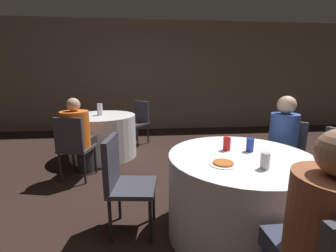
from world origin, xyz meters
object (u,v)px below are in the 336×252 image
at_px(chair_far_south, 73,143).
at_px(soda_can_silver, 265,161).
at_px(table_far, 103,136).
at_px(chair_near_northeast, 284,151).
at_px(chair_near_west, 122,176).
at_px(pizza_plate_near, 223,163).
at_px(soda_can_red, 227,144).
at_px(person_blue_shirt, 279,150).
at_px(bottle_far, 100,109).
at_px(soda_can_blue, 250,145).
at_px(table_near, 238,195).
at_px(person_orange_shirt, 79,136).
at_px(chair_far_northeast, 139,118).
at_px(chair_near_east, 333,166).
at_px(person_floral_shirt, 315,241).

distance_m(chair_far_south, soda_can_silver, 2.39).
relative_size(table_far, chair_near_northeast, 1.29).
relative_size(chair_near_west, chair_far_south, 1.00).
bearing_deg(table_far, pizza_plate_near, -60.09).
bearing_deg(soda_can_red, person_blue_shirt, 27.02).
bearing_deg(bottle_far, soda_can_blue, -50.72).
height_order(chair_near_west, chair_near_northeast, same).
distance_m(table_far, soda_can_silver, 3.01).
relative_size(table_near, table_far, 1.07).
bearing_deg(table_far, bottle_far, 152.24).
height_order(person_orange_shirt, person_blue_shirt, person_blue_shirt).
bearing_deg(bottle_far, chair_far_northeast, 49.58).
bearing_deg(chair_far_south, soda_can_red, -20.78).
relative_size(table_far, soda_can_red, 9.53).
distance_m(soda_can_silver, bottle_far, 3.00).
height_order(chair_near_east, person_blue_shirt, person_blue_shirt).
distance_m(table_far, chair_near_east, 3.32).
bearing_deg(chair_near_northeast, chair_near_east, 165.39).
relative_size(person_blue_shirt, soda_can_silver, 9.83).
distance_m(chair_near_east, person_blue_shirt, 0.51).
height_order(person_floral_shirt, soda_can_red, person_floral_shirt).
relative_size(table_near, chair_near_northeast, 1.38).
bearing_deg(chair_far_south, chair_near_west, -44.06).
bearing_deg(person_orange_shirt, person_floral_shirt, -40.45).
distance_m(chair_near_northeast, chair_far_northeast, 2.93).
height_order(soda_can_red, soda_can_blue, same).
distance_m(person_floral_shirt, soda_can_silver, 0.62).
bearing_deg(soda_can_blue, table_near, -143.39).
xyz_separation_m(chair_near_west, chair_far_south, (-0.76, 1.10, 0.00)).
height_order(chair_near_northeast, soda_can_silver, chair_near_northeast).
height_order(table_far, person_blue_shirt, person_blue_shirt).
relative_size(person_orange_shirt, soda_can_blue, 9.27).
bearing_deg(chair_far_northeast, chair_near_northeast, 166.35).
bearing_deg(person_orange_shirt, pizza_plate_near, -33.96).
distance_m(table_near, chair_near_east, 1.05).
bearing_deg(table_near, soda_can_red, 118.47).
relative_size(chair_near_east, bottle_far, 4.42).
bearing_deg(chair_far_south, pizza_plate_near, -30.42).
relative_size(chair_near_west, soda_can_red, 7.36).
height_order(chair_near_northeast, soda_can_blue, chair_near_northeast).
relative_size(chair_far_south, soda_can_red, 7.36).
bearing_deg(pizza_plate_near, bottle_far, 120.20).
distance_m(chair_near_east, chair_far_northeast, 3.44).
xyz_separation_m(chair_near_west, soda_can_silver, (1.08, -0.41, 0.27)).
height_order(person_floral_shirt, bottle_far, person_floral_shirt).
height_order(person_blue_shirt, soda_can_red, person_blue_shirt).
bearing_deg(person_floral_shirt, table_far, 116.70).
distance_m(table_near, soda_can_blue, 0.46).
distance_m(chair_far_northeast, soda_can_blue, 3.08).
xyz_separation_m(chair_near_east, soda_can_silver, (-0.97, -0.45, 0.27)).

